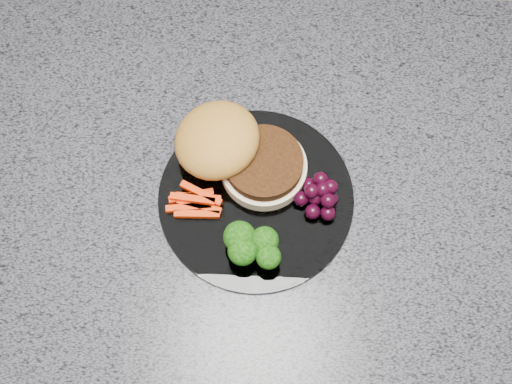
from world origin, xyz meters
TOP-DOWN VIEW (x-y plane):
  - island_cabinet at (0.00, 0.00)m, footprint 1.20×0.60m
  - countertop at (0.00, 0.00)m, footprint 1.20×0.60m
  - plate at (-0.08, -0.03)m, footprint 0.26×0.26m
  - burger at (-0.11, 0.02)m, footprint 0.20×0.16m
  - carrot_sticks at (-0.15, -0.05)m, footprint 0.07×0.05m
  - broccoli at (-0.08, -0.11)m, footprint 0.07×0.06m
  - grape_bunch at (0.01, -0.03)m, footprint 0.06×0.06m

SIDE VIEW (x-z plane):
  - island_cabinet at x=0.00m, z-range 0.00..0.86m
  - countertop at x=0.00m, z-range 0.86..0.90m
  - plate at x=-0.08m, z-range 0.90..0.91m
  - carrot_sticks at x=-0.15m, z-range 0.90..0.92m
  - grape_bunch at x=0.01m, z-range 0.90..0.94m
  - burger at x=-0.11m, z-range 0.90..0.96m
  - broccoli at x=-0.08m, z-range 0.91..0.96m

